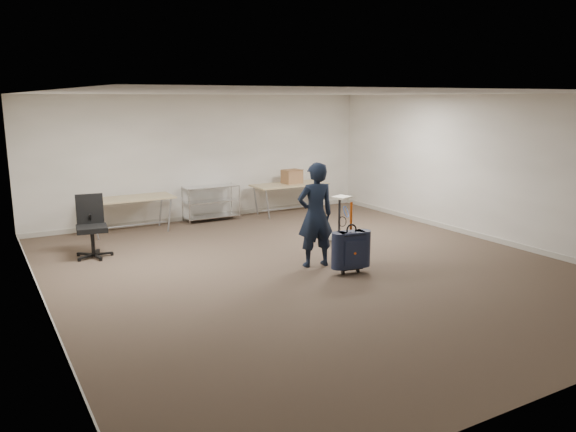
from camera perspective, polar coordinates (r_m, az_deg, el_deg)
ground at (r=9.21m, az=2.24°, el=-5.33°), size 9.00×9.00×0.00m
room_shell at (r=10.34m, az=-1.83°, el=-3.09°), size 8.00×9.00×9.00m
folding_table_left at (r=11.91m, az=-15.89°, el=1.54°), size 1.80×0.75×0.73m
folding_table_right at (r=13.32m, az=0.16°, el=3.07°), size 1.80×0.75×0.73m
wire_shelf at (r=12.76m, az=-7.82°, el=1.48°), size 1.22×0.47×0.80m
person at (r=9.14m, az=2.80°, el=0.11°), size 0.68×0.50×1.72m
suitcase at (r=8.87m, az=6.41°, el=-3.44°), size 0.45×0.30×1.15m
office_chair at (r=10.36m, az=-19.25°, el=-2.16°), size 0.66×0.66×1.08m
equipment_cart at (r=11.01m, az=5.42°, el=-1.27°), size 0.60×0.60×0.86m
cardboard_box at (r=13.37m, az=0.40°, el=4.04°), size 0.47×0.38×0.33m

